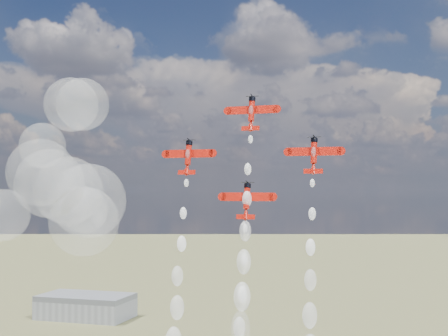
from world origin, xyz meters
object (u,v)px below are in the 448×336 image
Objects in this scene: hangar at (86,306)px; plane_slot at (247,200)px; plane_lead at (251,113)px; plane_left at (188,157)px; plane_right at (314,155)px.

hangar is 4.22× the size of plane_slot.
hangar is at bearing 128.12° from plane_slot.
plane_lead reaches higher than plane_slot.
plane_left is (124.07, -174.74, 72.66)m from hangar.
plane_slot is at bearing -51.88° from hangar.
plane_slot is (14.79, -2.26, -10.11)m from plane_left.
plane_left is at bearing 180.00° from plane_right.
plane_lead reaches higher than plane_right.
plane_lead is at bearing 171.31° from plane_right.
plane_right reaches higher than hangar.
plane_lead is at bearing -51.16° from hangar.
plane_lead is (138.86, -172.48, 82.77)m from hangar.
plane_left is 29.59m from plane_right.
plane_left is at bearing 171.31° from plane_slot.
plane_left reaches higher than hangar.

